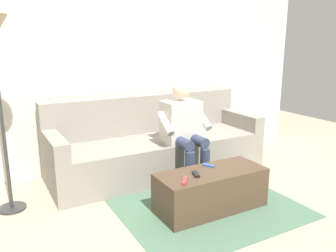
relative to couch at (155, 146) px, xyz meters
The scene contains 9 objects.
ground_plane 0.82m from the couch, 90.00° to the left, with size 8.00×8.00×0.00m, color tan.
back_wall 1.07m from the couch, 90.00° to the right, with size 4.80×0.06×2.55m, color beige.
couch is the anchor object (origin of this frame).
coffee_table 1.09m from the couch, 90.00° to the left, with size 0.99×0.40×0.36m.
person_solo_seated 0.52m from the couch, 108.00° to the left, with size 0.53×0.52×1.06m.
remote_black 1.12m from the couch, 81.03° to the left, with size 0.12×0.04×0.02m, color black.
remote_red 1.22m from the couch, 74.31° to the left, with size 0.15×0.03×0.02m, color #B73333.
remote_blue 0.98m from the couch, 92.59° to the left, with size 0.11×0.03×0.02m, color #3860B7.
floor_rug 1.01m from the couch, 90.00° to the left, with size 1.57×1.46×0.01m, color #4C7056.
Camera 1 is at (1.69, 3.21, 1.46)m, focal length 36.78 mm.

